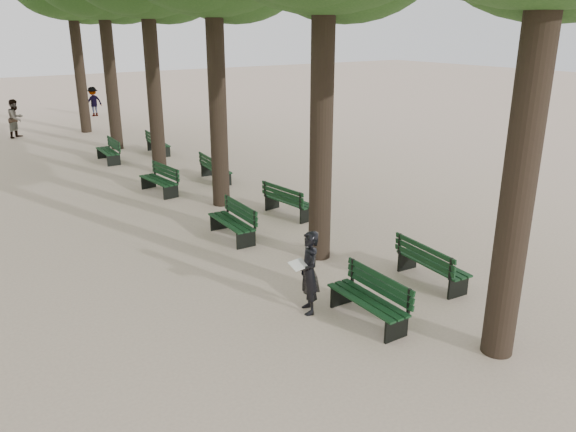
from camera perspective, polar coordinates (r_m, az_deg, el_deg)
ground at (r=10.60m, az=6.55°, el=-11.13°), size 120.00×120.00×0.00m
bench_left_0 at (r=10.70m, az=8.06°, el=-9.24°), size 0.61×1.81×0.92m
bench_left_1 at (r=14.63m, az=-5.72°, el=-1.24°), size 0.65×1.82×0.92m
bench_left_2 at (r=18.96m, az=-12.96°, el=3.06°), size 0.74×1.85×0.92m
bench_left_3 at (r=23.96m, az=-17.79°, el=5.89°), size 0.64×1.82×0.92m
bench_right_0 at (r=12.48m, az=14.38°, el=-5.42°), size 0.73×1.84×0.92m
bench_right_1 at (r=16.30m, az=0.12°, el=0.98°), size 0.77×1.85×0.92m
bench_right_2 at (r=20.15m, az=-7.34°, el=4.32°), size 0.74×1.85×0.92m
bench_right_3 at (r=24.96m, az=-13.02°, el=6.80°), size 0.71×1.84×0.92m
man_with_map at (r=10.70m, az=2.16°, el=-5.76°), size 0.70×0.73×1.65m
pedestrian_b at (r=36.60m, az=-19.17°, el=10.93°), size 1.18×0.62×1.75m
pedestrian_a at (r=30.86m, az=-25.91°, el=8.90°), size 0.91×0.89×1.86m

